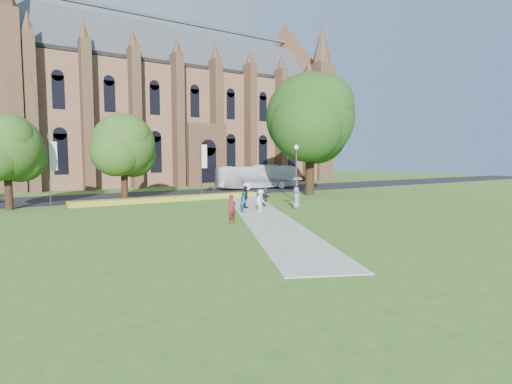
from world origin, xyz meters
TOP-DOWN VIEW (x-y plane):
  - ground at (0.00, 0.00)m, footprint 160.00×160.00m
  - road at (0.00, 20.00)m, footprint 160.00×10.00m
  - footpath at (0.00, 1.00)m, footprint 15.58×28.54m
  - flower_hedge at (-2.00, 13.20)m, footprint 18.00×1.40m
  - cathedral at (10.00, 39.73)m, footprint 52.60×18.25m
  - streetlamp at (7.50, 6.50)m, footprint 0.44×0.44m
  - large_tree at (13.00, 11.00)m, footprint 9.60×9.60m
  - street_tree_0 at (-15.00, 14.00)m, footprint 5.20×5.20m
  - street_tree_1 at (-6.00, 14.50)m, footprint 5.60×5.60m
  - banner_pole_0 at (2.11, 15.20)m, footprint 0.70×0.10m
  - banner_pole_1 at (-11.89, 15.20)m, footprint 0.70×0.10m
  - tour_coach at (12.82, 21.12)m, footprint 11.32×3.46m
  - pedestrian_0 at (-3.64, -1.08)m, footprint 0.70×0.54m
  - pedestrian_1 at (-0.50, 2.64)m, footprint 0.94×0.94m
  - pedestrian_2 at (0.78, 2.34)m, footprint 1.22×0.98m
  - pedestrian_3 at (0.85, 4.64)m, footprint 1.04×1.07m
  - pedestrian_4 at (4.08, 2.20)m, footprint 0.99×0.90m
  - pedestrian_5 at (2.91, 4.89)m, footprint 0.95×1.55m
  - parasol at (4.26, 2.30)m, footprint 0.97×0.97m

SIDE VIEW (x-z plane):
  - ground at x=0.00m, z-range 0.00..0.00m
  - road at x=0.00m, z-range 0.00..0.02m
  - footpath at x=0.00m, z-range 0.00..0.04m
  - flower_hedge at x=-2.00m, z-range 0.00..0.45m
  - pedestrian_1 at x=-0.50m, z-range 0.04..1.58m
  - pedestrian_5 at x=2.91m, z-range 0.04..1.64m
  - pedestrian_2 at x=0.78m, z-range 0.04..1.69m
  - pedestrian_4 at x=4.08m, z-range 0.04..1.74m
  - pedestrian_0 at x=-3.64m, z-range 0.04..1.77m
  - pedestrian_3 at x=0.85m, z-range 0.04..1.84m
  - tour_coach at x=12.82m, z-range 0.02..3.13m
  - parasol at x=4.26m, z-range 1.74..2.44m
  - streetlamp at x=7.50m, z-range 0.68..5.92m
  - banner_pole_0 at x=2.11m, z-range 0.39..6.39m
  - banner_pole_1 at x=-11.89m, z-range 0.39..6.39m
  - street_tree_0 at x=-15.00m, z-range 1.12..8.62m
  - street_tree_1 at x=-6.00m, z-range 1.20..9.25m
  - large_tree at x=13.00m, z-range 1.77..14.97m
  - cathedral at x=10.00m, z-range -1.02..26.98m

